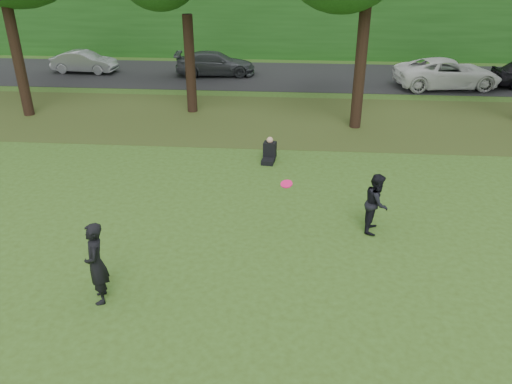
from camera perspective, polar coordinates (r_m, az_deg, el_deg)
ground at (r=9.97m, az=-5.74°, el=-15.26°), size 120.00×120.00×0.00m
leaf_litter at (r=21.42m, az=0.25°, el=8.33°), size 60.00×7.00×0.01m
street at (r=29.12m, az=1.50°, el=13.16°), size 70.00×7.00×0.02m
far_hedge at (r=34.60m, az=2.16°, el=19.42°), size 70.00×3.00×5.00m
player_left at (r=10.58m, az=-17.81°, el=-7.79°), size 0.62×0.76×1.78m
player_right at (r=12.93m, az=13.61°, el=-1.22°), size 0.77×0.89×1.57m
parked_cars at (r=27.75m, az=3.60°, el=13.94°), size 37.72×4.53×1.47m
frisbee at (r=11.18m, az=3.51°, el=0.93°), size 0.34×0.33×0.13m
seated_person at (r=17.02m, az=1.54°, el=4.57°), size 0.50×0.78×0.83m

